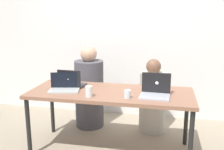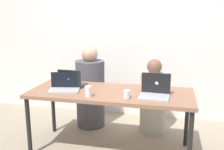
% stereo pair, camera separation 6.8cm
% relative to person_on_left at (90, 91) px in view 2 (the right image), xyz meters
% --- Properties ---
extents(ground_plane, '(12.00, 12.00, 0.00)m').
position_rel_person_on_left_xyz_m(ground_plane, '(0.46, -0.65, -0.53)').
color(ground_plane, gray).
extents(back_wall, '(4.95, 0.10, 2.35)m').
position_rel_person_on_left_xyz_m(back_wall, '(0.46, 0.62, 0.65)').
color(back_wall, silver).
rests_on(back_wall, ground).
extents(desk, '(1.90, 0.75, 0.75)m').
position_rel_person_on_left_xyz_m(desk, '(0.46, -0.65, 0.16)').
color(desk, '#8B5E48').
rests_on(desk, ground).
extents(person_on_left, '(0.46, 0.46, 1.19)m').
position_rel_person_on_left_xyz_m(person_on_left, '(0.00, 0.00, 0.00)').
color(person_on_left, '#4B4A52').
rests_on(person_on_left, ground).
extents(person_on_right, '(0.42, 0.42, 1.04)m').
position_rel_person_on_left_xyz_m(person_on_right, '(0.91, 0.00, -0.07)').
color(person_on_right, '#BCB5A7').
rests_on(person_on_right, ground).
extents(laptop_front_left, '(0.38, 0.28, 0.20)m').
position_rel_person_on_left_xyz_m(laptop_front_left, '(-0.08, -0.73, 0.26)').
color(laptop_front_left, '#B0B4B2').
rests_on(laptop_front_left, desk).
extents(laptop_front_right, '(0.33, 0.30, 0.25)m').
position_rel_person_on_left_xyz_m(laptop_front_right, '(0.97, -0.73, 0.27)').
color(laptop_front_right, '#AEB0BB').
rests_on(laptop_front_right, desk).
extents(laptop_back_right, '(0.29, 0.29, 0.24)m').
position_rel_person_on_left_xyz_m(laptop_back_right, '(0.99, -0.55, 0.27)').
color(laptop_back_right, silver).
rests_on(laptop_back_right, desk).
extents(laptop_back_left, '(0.31, 0.27, 0.23)m').
position_rel_person_on_left_xyz_m(laptop_back_left, '(-0.06, -0.55, 0.27)').
color(laptop_back_left, '#35393C').
rests_on(laptop_back_left, desk).
extents(water_glass_left, '(0.08, 0.08, 0.12)m').
position_rel_person_on_left_xyz_m(water_glass_left, '(0.27, -0.90, 0.27)').
color(water_glass_left, white).
rests_on(water_glass_left, desk).
extents(water_glass_right, '(0.07, 0.07, 0.09)m').
position_rel_person_on_left_xyz_m(water_glass_right, '(0.68, -0.86, 0.26)').
color(water_glass_right, silver).
rests_on(water_glass_right, desk).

